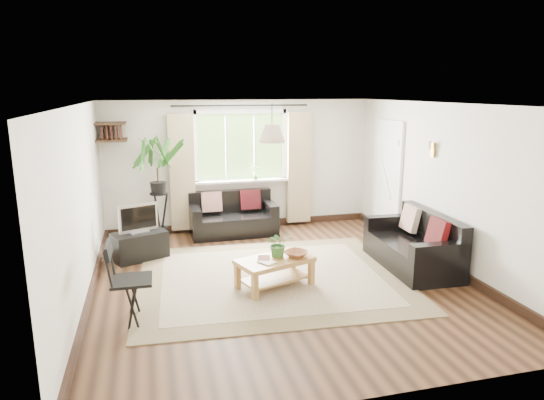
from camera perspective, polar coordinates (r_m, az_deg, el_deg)
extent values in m
plane|color=black|center=(6.82, 0.85, -9.36)|extent=(5.50, 5.50, 0.00)
plane|color=white|center=(6.32, 0.92, 11.22)|extent=(5.50, 5.50, 0.00)
cube|color=silver|center=(9.10, -3.69, 4.12)|extent=(5.00, 0.02, 2.40)
cube|color=silver|center=(3.98, 11.44, -7.72)|extent=(5.00, 0.02, 2.40)
cube|color=silver|center=(6.30, -21.62, -0.72)|extent=(0.02, 5.50, 2.40)
cube|color=silver|center=(7.51, 19.62, 1.51)|extent=(0.02, 5.50, 2.40)
cube|color=beige|center=(6.87, -0.08, -9.10)|extent=(3.82, 3.33, 0.02)
cube|color=silver|center=(8.96, 13.36, 2.36)|extent=(0.06, 0.96, 2.06)
imported|color=#326026|center=(6.46, 0.77, -5.15)|extent=(0.32, 0.28, 0.36)
imported|color=brown|center=(6.51, 2.89, -6.33)|extent=(0.43, 0.43, 0.08)
imported|color=white|center=(6.23, -1.15, -7.49)|extent=(0.25, 0.27, 0.02)
imported|color=brown|center=(6.42, -1.69, -6.87)|extent=(0.21, 0.25, 0.02)
cube|color=black|center=(7.84, -15.28, -5.19)|extent=(0.90, 0.71, 0.43)
imported|color=#2D6023|center=(9.06, -1.98, 3.23)|extent=(0.14, 0.10, 0.27)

